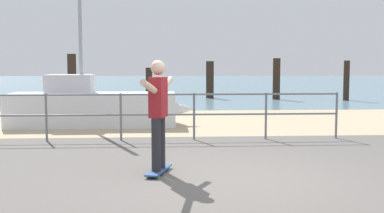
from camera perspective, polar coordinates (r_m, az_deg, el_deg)
name	(u,v)px	position (r m, az deg, el deg)	size (l,w,h in m)	color
ground_plane	(256,202)	(5.81, 7.84, -11.57)	(24.00, 10.00, 0.04)	#605B56
beach_strip	(202,121)	(13.61, 1.27, -1.85)	(24.00, 6.00, 0.04)	tan
sea_surface	(177,83)	(41.50, -1.89, 2.91)	(72.00, 50.00, 0.04)	slate
railing_fence	(121,110)	(10.15, -8.77, -0.37)	(9.62, 0.05, 1.05)	slate
sailboat	(99,107)	(12.72, -11.37, -0.09)	(4.96, 1.43, 4.75)	silver
skateboard	(159,170)	(7.11, -4.13, -7.85)	(0.41, 0.82, 0.08)	#334C8C
skateboarder	(158,108)	(6.96, -4.18, -0.21)	(0.48, 1.42, 1.65)	#26262B
groyne_post_0	(72,79)	(20.05, -14.56, 3.28)	(0.36, 0.36, 2.11)	#332319
groyne_post_1	(149,82)	(24.73, -5.32, 3.06)	(0.35, 0.35, 1.50)	#332319
groyne_post_2	(210,80)	(22.71, 2.22, 3.30)	(0.38, 0.38, 1.82)	#332319
groyne_post_3	(276,79)	(22.18, 10.36, 3.34)	(0.35, 0.35, 1.96)	#332319
groyne_post_4	(346,81)	(22.34, 18.48, 3.03)	(0.27, 0.27, 1.84)	#332319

